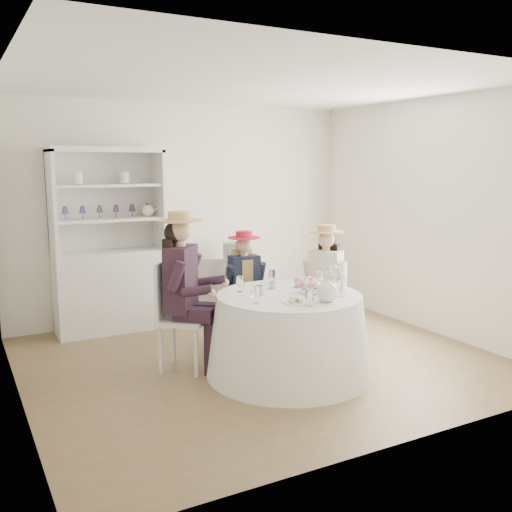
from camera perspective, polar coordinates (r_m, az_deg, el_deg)
name	(u,v)px	position (r m, az deg, el deg)	size (l,w,h in m)	color
ground	(261,360)	(5.86, 0.47, -10.33)	(4.50, 4.50, 0.00)	brown
ceiling	(261,84)	(5.57, 0.51, 16.86)	(4.50, 4.50, 0.00)	white
wall_back	(186,212)	(7.36, -7.06, 4.42)	(4.50, 4.50, 0.00)	white
wall_front	(405,256)	(3.94, 14.67, -0.05)	(4.50, 4.50, 0.00)	white
wall_left	(11,242)	(4.89, -23.29, 1.28)	(4.50, 4.50, 0.00)	white
wall_right	(431,217)	(6.92, 17.08, 3.77)	(4.50, 4.50, 0.00)	white
tea_table	(289,335)	(5.38, 3.29, -7.87)	(1.54, 1.54, 0.77)	white
hutch	(110,267)	(6.90, -14.39, -1.04)	(1.36, 0.72, 2.15)	silver
side_table	(234,290)	(7.39, -2.22, -3.41)	(0.44, 0.44, 0.68)	silver
hatbox	(234,253)	(7.30, -2.25, 0.26)	(0.27, 0.27, 0.27)	black
guest_left	(184,282)	(5.41, -7.25, -2.58)	(0.65, 0.64, 1.53)	silver
guest_mid	(245,281)	(6.16, -1.12, -2.51)	(0.45, 0.47, 1.25)	silver
guest_right	(325,278)	(6.19, 6.89, -2.18)	(0.56, 0.52, 1.32)	silver
spare_chair	(209,295)	(6.48, -4.76, -3.86)	(0.51, 0.51, 0.92)	silver
teacup_a	(259,291)	(5.24, 0.30, -3.48)	(0.09, 0.09, 0.07)	white
teacup_b	(272,285)	(5.49, 1.66, -2.96)	(0.07, 0.07, 0.06)	white
teacup_c	(298,284)	(5.56, 4.25, -2.82)	(0.08, 0.08, 0.07)	white
flower_bowl	(312,291)	(5.31, 5.66, -3.50)	(0.19, 0.19, 0.05)	white
flower_arrangement	(308,283)	(5.36, 5.23, -2.71)	(0.18, 0.18, 0.07)	pink
table_teapot	(327,292)	(5.02, 7.12, -3.58)	(0.27, 0.19, 0.20)	white
sandwich_plate	(296,301)	(4.95, 3.98, -4.55)	(0.24, 0.24, 0.05)	white
cupcake_stand	(334,282)	(5.44, 7.81, -2.58)	(0.25, 0.25, 0.23)	white
stemware_set	(289,286)	(5.26, 3.34, -3.04)	(0.96, 1.00, 0.15)	white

